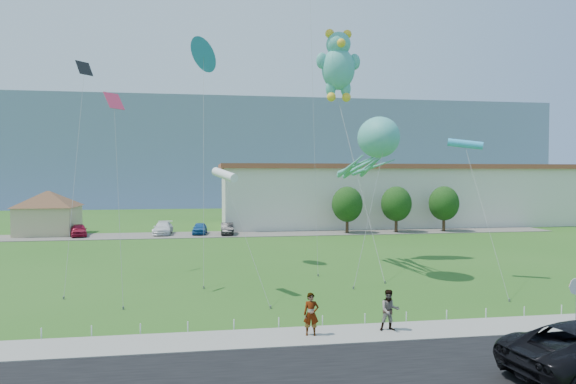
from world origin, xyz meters
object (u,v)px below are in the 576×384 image
at_px(octopus_kite, 373,149).
at_px(parked_car_white, 163,228).
at_px(parked_car_black, 227,229).
at_px(parked_car_red, 79,230).
at_px(pavilion, 48,208).
at_px(pedestrian_right, 390,310).
at_px(teddy_bear_kite, 338,64).
at_px(warehouse, 438,194).
at_px(pedestrian_left, 311,314).
at_px(parked_car_blue, 200,228).

bearing_deg(octopus_kite, parked_car_white, 121.86).
bearing_deg(parked_car_black, parked_car_red, 178.85).
height_order(pavilion, pedestrian_right, pavilion).
distance_m(pedestrian_right, teddy_bear_kite, 24.13).
bearing_deg(octopus_kite, pedestrian_right, -104.99).
xyz_separation_m(warehouse, pedestrian_right, (-24.32, -46.66, -3.13)).
bearing_deg(teddy_bear_kite, pedestrian_left, -107.76).
height_order(parked_car_white, parked_car_black, parked_car_white).
relative_size(pedestrian_left, parked_car_red, 0.45).
bearing_deg(teddy_bear_kite, warehouse, 51.92).
xyz_separation_m(octopus_kite, teddy_bear_kite, (-0.79, 6.31, 7.11)).
xyz_separation_m(parked_car_white, octopus_kite, (16.17, -26.02, 7.86)).
bearing_deg(parked_car_red, parked_car_blue, -13.39).
relative_size(pavilion, pedestrian_right, 5.16).
height_order(pavilion, octopus_kite, octopus_kite).
distance_m(parked_car_white, parked_car_blue, 4.17).
bearing_deg(parked_car_red, pedestrian_left, -78.04).
bearing_deg(teddy_bear_kite, parked_car_white, 127.96).
bearing_deg(parked_car_white, warehouse, 14.53).
height_order(parked_car_black, teddy_bear_kite, teddy_bear_kite).
distance_m(warehouse, parked_car_red, 47.04).
relative_size(pavilion, parked_car_blue, 2.42).
bearing_deg(octopus_kite, teddy_bear_kite, 97.13).
bearing_deg(parked_car_red, teddy_bear_kite, -51.79).
height_order(parked_car_blue, teddy_bear_kite, teddy_bear_kite).
relative_size(pedestrian_right, parked_car_black, 0.45).
bearing_deg(pedestrian_right, parked_car_blue, 108.41).
bearing_deg(teddy_bear_kite, octopus_kite, -82.87).
relative_size(parked_car_black, octopus_kite, 0.37).
xyz_separation_m(pedestrian_left, parked_car_black, (-2.06, 37.46, -0.28)).
distance_m(warehouse, pedestrian_left, 54.50).
xyz_separation_m(pedestrian_left, pedestrian_right, (3.50, 0.10, -0.01)).
height_order(pedestrian_right, parked_car_blue, pedestrian_right).
xyz_separation_m(parked_car_black, teddy_bear_kite, (8.16, -18.43, 15.01)).
relative_size(pavilion, teddy_bear_kite, 0.50).
bearing_deg(parked_car_red, pavilion, 132.81).
relative_size(pedestrian_right, parked_car_red, 0.44).
xyz_separation_m(pavilion, octopus_kite, (29.06, -28.04, 5.59)).
relative_size(parked_car_black, teddy_bear_kite, 0.22).
distance_m(parked_car_red, teddy_bear_kite, 34.45).
distance_m(pedestrian_right, parked_car_white, 40.71).
xyz_separation_m(parked_car_red, parked_car_black, (16.24, -0.73, -0.03)).
height_order(pedestrian_left, pedestrian_right, pedestrian_left).
bearing_deg(teddy_bear_kite, pedestrian_right, -97.80).
height_order(parked_car_red, parked_car_black, parked_car_red).
height_order(pedestrian_left, parked_car_red, pedestrian_left).
bearing_deg(parked_car_red, parked_car_black, -16.23).
distance_m(pavilion, parked_car_blue, 17.37).
relative_size(pedestrian_left, parked_car_white, 0.38).
bearing_deg(pavilion, pedestrian_right, -57.73).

